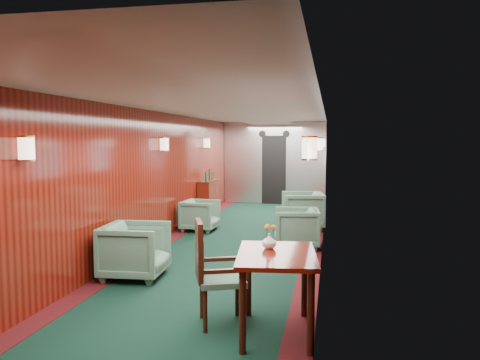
{
  "coord_description": "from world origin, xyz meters",
  "views": [
    {
      "loc": [
        1.62,
        -7.73,
        1.89
      ],
      "look_at": [
        0.0,
        0.63,
        1.15
      ],
      "focal_mm": 35.0,
      "sensor_mm": 36.0,
      "label": 1
    }
  ],
  "objects_px": {
    "dining_table": "(277,266)",
    "armchair_left_near": "(135,250)",
    "armchair_left_far": "(200,215)",
    "armchair_right_near": "(296,228)",
    "credenza": "(208,198)",
    "armchair_right_far": "(302,210)",
    "side_chair": "(212,269)"
  },
  "relations": [
    {
      "from": "credenza",
      "to": "armchair_left_far",
      "type": "height_order",
      "value": "credenza"
    },
    {
      "from": "side_chair",
      "to": "armchair_left_far",
      "type": "relative_size",
      "value": 1.53
    },
    {
      "from": "credenza",
      "to": "armchair_right_far",
      "type": "relative_size",
      "value": 1.34
    },
    {
      "from": "armchair_left_near",
      "to": "armchair_left_far",
      "type": "relative_size",
      "value": 1.17
    },
    {
      "from": "dining_table",
      "to": "armchair_left_near",
      "type": "height_order",
      "value": "dining_table"
    },
    {
      "from": "dining_table",
      "to": "credenza",
      "type": "distance_m",
      "value": 7.16
    },
    {
      "from": "dining_table",
      "to": "armchair_right_far",
      "type": "xyz_separation_m",
      "value": [
        -0.07,
        5.44,
        -0.28
      ]
    },
    {
      "from": "armchair_left_near",
      "to": "dining_table",
      "type": "bearing_deg",
      "value": -128.61
    },
    {
      "from": "dining_table",
      "to": "armchair_left_near",
      "type": "bearing_deg",
      "value": 138.38
    },
    {
      "from": "armchair_left_near",
      "to": "armchair_right_far",
      "type": "height_order",
      "value": "armchair_right_far"
    },
    {
      "from": "dining_table",
      "to": "armchair_right_far",
      "type": "bearing_deg",
      "value": 84.15
    },
    {
      "from": "credenza",
      "to": "armchair_left_far",
      "type": "relative_size",
      "value": 1.64
    },
    {
      "from": "credenza",
      "to": "side_chair",
      "type": "bearing_deg",
      "value": -74.85
    },
    {
      "from": "dining_table",
      "to": "credenza",
      "type": "bearing_deg",
      "value": 103.54
    },
    {
      "from": "dining_table",
      "to": "side_chair",
      "type": "height_order",
      "value": "side_chair"
    },
    {
      "from": "armchair_right_far",
      "to": "side_chair",
      "type": "bearing_deg",
      "value": -15.27
    },
    {
      "from": "dining_table",
      "to": "armchair_left_far",
      "type": "xyz_separation_m",
      "value": [
        -2.14,
        4.84,
        -0.35
      ]
    },
    {
      "from": "armchair_right_near",
      "to": "armchair_right_far",
      "type": "relative_size",
      "value": 0.88
    },
    {
      "from": "credenza",
      "to": "armchair_right_near",
      "type": "xyz_separation_m",
      "value": [
        2.4,
        -3.04,
        -0.1
      ]
    },
    {
      "from": "armchair_right_far",
      "to": "armchair_left_near",
      "type": "bearing_deg",
      "value": -36.02
    },
    {
      "from": "dining_table",
      "to": "side_chair",
      "type": "relative_size",
      "value": 1.06
    },
    {
      "from": "side_chair",
      "to": "armchair_left_far",
      "type": "distance_m",
      "value": 4.98
    },
    {
      "from": "armchair_left_near",
      "to": "side_chair",
      "type": "bearing_deg",
      "value": -137.52
    },
    {
      "from": "dining_table",
      "to": "armchair_right_near",
      "type": "height_order",
      "value": "dining_table"
    },
    {
      "from": "armchair_left_far",
      "to": "armchair_right_near",
      "type": "bearing_deg",
      "value": -115.86
    },
    {
      "from": "credenza",
      "to": "armchair_left_near",
      "type": "height_order",
      "value": "credenza"
    },
    {
      "from": "dining_table",
      "to": "armchair_left_near",
      "type": "distance_m",
      "value": 2.59
    },
    {
      "from": "armchair_left_far",
      "to": "armchair_right_near",
      "type": "xyz_separation_m",
      "value": [
        2.07,
        -1.16,
        0.03
      ]
    },
    {
      "from": "armchair_left_far",
      "to": "armchair_right_near",
      "type": "relative_size",
      "value": 0.92
    },
    {
      "from": "armchair_left_near",
      "to": "armchair_right_far",
      "type": "relative_size",
      "value": 0.96
    },
    {
      "from": "dining_table",
      "to": "armchair_right_near",
      "type": "distance_m",
      "value": 3.7
    },
    {
      "from": "armchair_left_far",
      "to": "armchair_right_far",
      "type": "distance_m",
      "value": 2.15
    }
  ]
}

